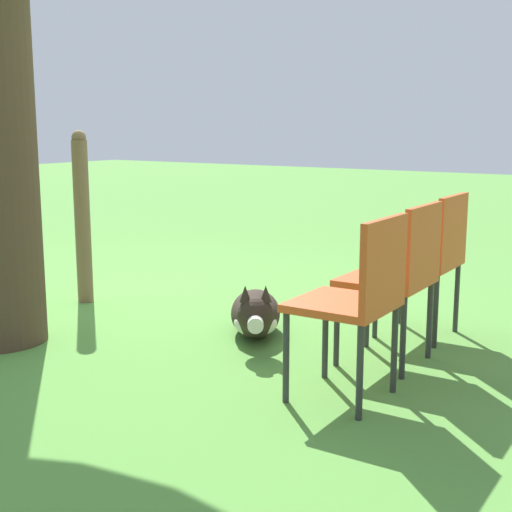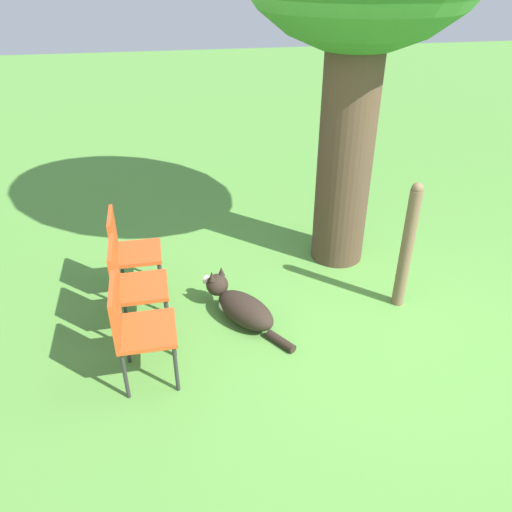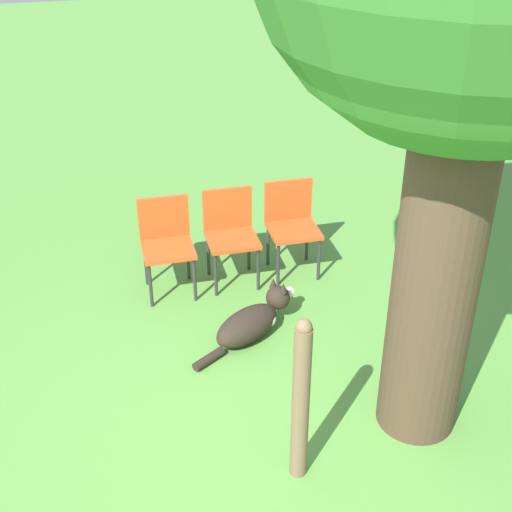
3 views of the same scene
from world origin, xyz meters
name	(u,v)px [view 3 (image 3 of 3)]	position (x,y,z in m)	size (l,w,h in m)	color
ground_plane	(293,434)	(0.00, 0.00, 0.00)	(30.00, 30.00, 0.00)	#56933D
dog	(253,321)	(-1.15, -0.02, 0.14)	(0.70, 0.96, 0.38)	#2D231C
fence_post	(301,401)	(0.33, -0.05, 0.61)	(0.11, 0.11, 1.20)	brown
red_chair_0	(167,239)	(-2.00, -0.60, 0.50)	(0.43, 0.45, 0.85)	#D14C1E
red_chair_1	(230,230)	(-2.04, -0.03, 0.50)	(0.43, 0.45, 0.85)	#D14C1E
red_chair_2	(291,221)	(-2.08, 0.54, 0.50)	(0.43, 0.45, 0.85)	#D14C1E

